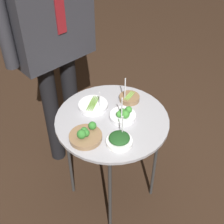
% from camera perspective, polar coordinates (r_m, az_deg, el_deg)
% --- Properties ---
extents(ground_plane, '(8.00, 8.00, 0.00)m').
position_cam_1_polar(ground_plane, '(2.31, -0.00, -14.35)').
color(ground_plane, black).
extents(serving_cart, '(0.65, 0.65, 0.71)m').
position_cam_1_polar(serving_cart, '(1.81, -0.00, -2.47)').
color(serving_cart, '#939399').
rests_on(serving_cart, ground_plane).
extents(bowl_asparagus_mid_right, '(0.12, 0.12, 0.17)m').
position_cam_1_polar(bowl_asparagus_mid_right, '(1.90, 3.19, 2.60)').
color(bowl_asparagus_mid_right, brown).
rests_on(bowl_asparagus_mid_right, serving_cart).
extents(bowl_broccoli_mid_left, '(0.15, 0.15, 0.18)m').
position_cam_1_polar(bowl_broccoli_mid_left, '(1.76, 2.06, -0.58)').
color(bowl_broccoli_mid_left, silver).
rests_on(bowl_broccoli_mid_left, serving_cart).
extents(bowl_broccoli_front_right, '(0.18, 0.18, 0.08)m').
position_cam_1_polar(bowl_broccoli_front_right, '(1.65, -4.84, -4.25)').
color(bowl_broccoli_front_right, brown).
rests_on(bowl_broccoli_front_right, serving_cart).
extents(bowl_spinach_back_right, '(0.14, 0.14, 0.16)m').
position_cam_1_polar(bowl_spinach_back_right, '(1.62, 1.35, -5.11)').
color(bowl_spinach_back_right, white).
rests_on(bowl_spinach_back_right, serving_cart).
extents(bowl_asparagus_center, '(0.17, 0.17, 0.13)m').
position_cam_1_polar(bowl_asparagus_center, '(1.85, -3.48, 1.21)').
color(bowl_asparagus_center, silver).
rests_on(bowl_asparagus_center, serving_cart).
extents(waiter_figure, '(0.65, 0.24, 1.76)m').
position_cam_1_polar(waiter_figure, '(1.93, -11.33, 16.08)').
color(waiter_figure, black).
rests_on(waiter_figure, ground_plane).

